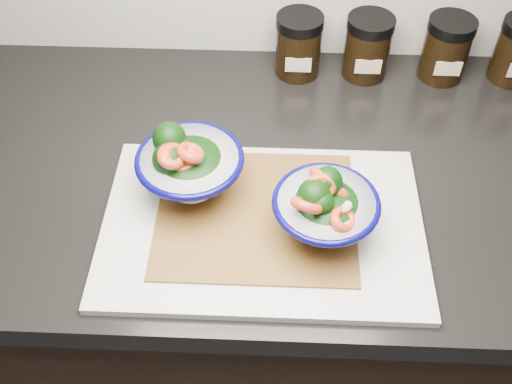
{
  "coord_description": "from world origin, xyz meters",
  "views": [
    {
      "loc": [
        -0.13,
        0.8,
        1.57
      ],
      "look_at": [
        -0.15,
        1.34,
        0.96
      ],
      "focal_mm": 42.0,
      "sensor_mm": 36.0,
      "label": 1
    }
  ],
  "objects_px": {
    "cutting_board": "(263,225)",
    "bowl_right": "(325,209)",
    "spice_jar_a": "(299,45)",
    "spice_jar_b": "(367,47)",
    "bowl_left": "(188,167)",
    "spice_jar_c": "(446,49)"
  },
  "relations": [
    {
      "from": "cutting_board",
      "to": "spice_jar_c",
      "type": "distance_m",
      "value": 0.48
    },
    {
      "from": "spice_jar_a",
      "to": "spice_jar_b",
      "type": "distance_m",
      "value": 0.12
    },
    {
      "from": "spice_jar_c",
      "to": "cutting_board",
      "type": "bearing_deg",
      "value": -130.1
    },
    {
      "from": "bowl_right",
      "to": "spice_jar_c",
      "type": "distance_m",
      "value": 0.44
    },
    {
      "from": "spice_jar_a",
      "to": "spice_jar_c",
      "type": "bearing_deg",
      "value": 0.0
    },
    {
      "from": "cutting_board",
      "to": "spice_jar_b",
      "type": "relative_size",
      "value": 3.98
    },
    {
      "from": "bowl_left",
      "to": "spice_jar_c",
      "type": "relative_size",
      "value": 1.36
    },
    {
      "from": "bowl_right",
      "to": "spice_jar_c",
      "type": "xyz_separation_m",
      "value": [
        0.22,
        0.38,
        -0.01
      ]
    },
    {
      "from": "spice_jar_a",
      "to": "bowl_right",
      "type": "bearing_deg",
      "value": -85.17
    },
    {
      "from": "cutting_board",
      "to": "bowl_right",
      "type": "distance_m",
      "value": 0.1
    },
    {
      "from": "bowl_left",
      "to": "spice_jar_c",
      "type": "bearing_deg",
      "value": 36.95
    },
    {
      "from": "bowl_left",
      "to": "spice_jar_a",
      "type": "relative_size",
      "value": 1.36
    },
    {
      "from": "cutting_board",
      "to": "spice_jar_b",
      "type": "height_order",
      "value": "spice_jar_b"
    },
    {
      "from": "spice_jar_b",
      "to": "cutting_board",
      "type": "bearing_deg",
      "value": -115.05
    },
    {
      "from": "spice_jar_b",
      "to": "spice_jar_c",
      "type": "distance_m",
      "value": 0.14
    },
    {
      "from": "bowl_left",
      "to": "bowl_right",
      "type": "relative_size",
      "value": 1.07
    },
    {
      "from": "cutting_board",
      "to": "bowl_right",
      "type": "xyz_separation_m",
      "value": [
        0.08,
        -0.02,
        0.06
      ]
    },
    {
      "from": "spice_jar_b",
      "to": "bowl_right",
      "type": "bearing_deg",
      "value": -103.05
    },
    {
      "from": "cutting_board",
      "to": "bowl_right",
      "type": "height_order",
      "value": "bowl_right"
    },
    {
      "from": "cutting_board",
      "to": "spice_jar_c",
      "type": "bearing_deg",
      "value": 49.9
    },
    {
      "from": "bowl_right",
      "to": "spice_jar_a",
      "type": "height_order",
      "value": "bowl_right"
    },
    {
      "from": "bowl_left",
      "to": "spice_jar_a",
      "type": "xyz_separation_m",
      "value": [
        0.16,
        0.31,
        -0.01
      ]
    }
  ]
}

